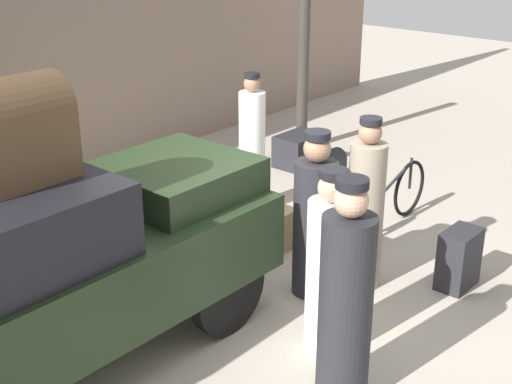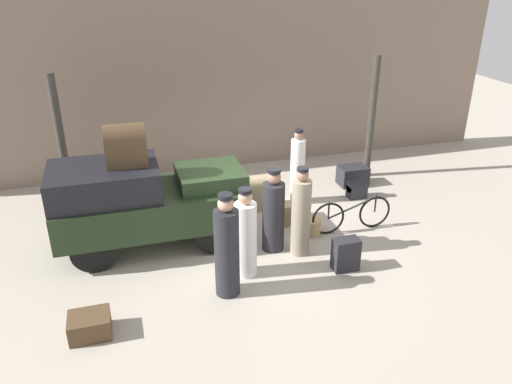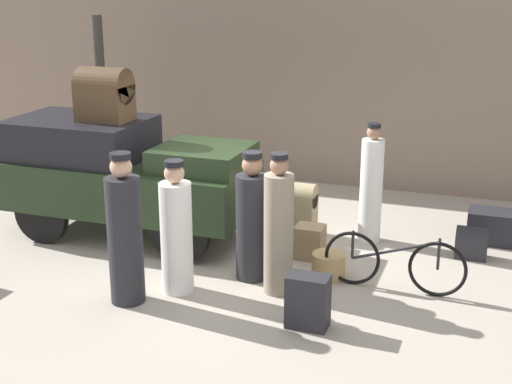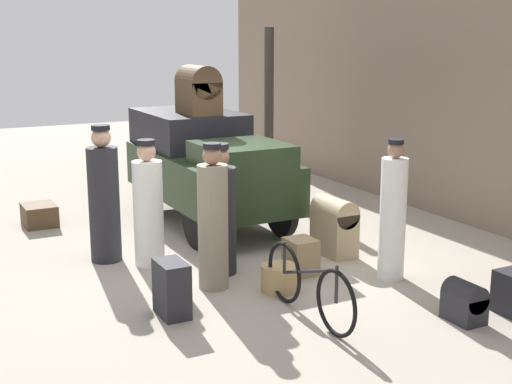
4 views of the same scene
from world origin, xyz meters
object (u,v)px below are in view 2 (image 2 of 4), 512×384
Objects in this scene: porter_lifting_near_truck at (273,214)px; conductor_in_dark_uniform at (301,215)px; suitcase_black_upright at (357,189)px; porter_with_bicycle at (227,250)px; porter_standing_middle at (297,169)px; trunk_on_truck_roof at (125,144)px; suitcase_tan_flat at (346,254)px; trunk_wicker_pale at (353,175)px; truck at (145,200)px; trunk_barrel_dark at (250,193)px; wicker_basket at (311,226)px; trunk_large_brown at (90,325)px; porter_carrying_trunk at (246,236)px; trunk_umber_medium at (283,214)px; bicycle at (352,215)px.

porter_lifting_near_truck is 0.52m from conductor_in_dark_uniform.
porter_with_bicycle is at bearing -143.66° from suitcase_black_upright.
trunk_on_truck_roof reaches higher than porter_standing_middle.
suitcase_tan_flat is 3.09m from suitcase_black_upright.
porter_with_bicycle is 2.62× the size of trunk_wicker_pale.
porter_lifting_near_truck is 0.91× the size of porter_with_bicycle.
trunk_wicker_pale is at bearing 16.58° from truck.
trunk_barrel_dark is (-2.56, 0.07, 0.20)m from suitcase_black_upright.
porter_standing_middle reaches higher than wicker_basket.
porter_lifting_near_truck reaches higher than trunk_large_brown.
porter_lifting_near_truck is 2.13m from porter_standing_middle.
truck reaches higher than porter_carrying_trunk.
porter_lifting_near_truck is 2.96m from trunk_on_truck_roof.
conductor_in_dark_uniform is at bearing -138.36° from suitcase_black_upright.
wicker_basket is at bearing 20.41° from porter_lifting_near_truck.
trunk_barrel_dark is at bearing 89.14° from porter_lifting_near_truck.
trunk_umber_medium reaches higher than suitcase_black_upright.
bicycle is 4.05× the size of wicker_basket.
suitcase_tan_flat is at bearing -120.18° from bicycle.
trunk_large_brown is (-1.07, -2.38, -0.80)m from truck.
trunk_wicker_pale is at bearing 12.78° from trunk_barrel_dark.
wicker_basket is 1.60m from porter_standing_middle.
porter_standing_middle is at bearing 111.03° from bicycle.
conductor_in_dark_uniform is at bearing -22.07° from truck.
porter_carrying_trunk is 1.84m from suitcase_tan_flat.
trunk_wicker_pale is at bearing 40.98° from porter_with_bicycle.
truck is 5.88× the size of trunk_large_brown.
porter_lifting_near_truck is 2.17× the size of trunk_on_truck_roof.
porter_carrying_trunk is 0.63m from porter_with_bicycle.
trunk_on_truck_roof is (-3.67, -0.97, 1.28)m from porter_standing_middle.
trunk_barrel_dark is (2.30, 0.88, -0.55)m from truck.
trunk_barrel_dark is at bearing 123.08° from wicker_basket.
porter_with_bicycle reaches higher than conductor_in_dark_uniform.
porter_with_bicycle reaches higher than trunk_wicker_pale.
porter_carrying_trunk is at bearing 168.32° from suitcase_tan_flat.
porter_lifting_near_truck is 3.71m from trunk_wicker_pale.
trunk_wicker_pale is (2.39, 2.62, -0.57)m from conductor_in_dark_uniform.
porter_with_bicycle is at bearing -152.12° from conductor_in_dark_uniform.
conductor_in_dark_uniform reaches higher than trunk_large_brown.
porter_with_bicycle is (1.12, -1.94, -0.14)m from truck.
conductor_in_dark_uniform is 0.96× the size of porter_with_bicycle.
porter_lifting_near_truck is at bearing -90.86° from trunk_barrel_dark.
trunk_wicker_pale is at bearing 62.94° from bicycle.
suitcase_black_upright is (3.75, 2.76, -0.61)m from porter_with_bicycle.
conductor_in_dark_uniform is 4.05m from trunk_large_brown.
porter_standing_middle reaches higher than bicycle.
truck is 2.88m from trunk_umber_medium.
porter_lifting_near_truck is 0.95× the size of porter_standing_middle.
trunk_on_truck_roof is at bearing -164.12° from trunk_wicker_pale.
trunk_umber_medium is at bearing 86.42° from conductor_in_dark_uniform.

